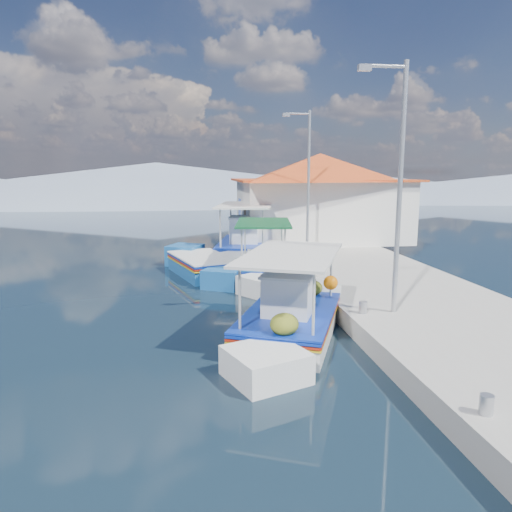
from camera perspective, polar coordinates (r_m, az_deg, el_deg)
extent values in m
plane|color=black|center=(9.66, -5.10, -14.15)|extent=(160.00, 160.00, 0.00)
cube|color=#98968E|center=(16.49, 14.79, -3.20)|extent=(5.00, 44.00, 0.50)
cylinder|color=#A5A8AD|center=(7.87, 26.18, -15.90)|extent=(0.20, 0.20, 0.30)
cylinder|color=#A5A8AD|center=(12.03, 12.86, -6.10)|extent=(0.20, 0.20, 0.30)
cylinder|color=#A5A8AD|center=(17.62, 6.04, -0.74)|extent=(0.20, 0.20, 0.30)
cylinder|color=#A5A8AD|center=(23.41, 2.55, 2.02)|extent=(0.20, 0.20, 0.30)
cube|color=silver|center=(11.61, 4.19, -8.83)|extent=(3.31, 4.31, 0.84)
cube|color=silver|center=(13.65, -1.97, -5.41)|extent=(1.83, 1.83, 0.93)
cube|color=silver|center=(9.82, 12.69, -12.70)|extent=(1.78, 1.78, 0.80)
cube|color=#0B2996|center=(11.49, 4.21, -6.98)|extent=(3.40, 4.44, 0.05)
cube|color=#A61F0E|center=(11.51, 4.21, -7.32)|extent=(3.40, 4.44, 0.04)
cube|color=gold|center=(11.53, 4.21, -7.62)|extent=(3.40, 4.44, 0.04)
cube|color=#0B2996|center=(11.47, 4.22, -6.69)|extent=(3.41, 4.42, 0.04)
cube|color=brown|center=(11.47, 4.22, -6.81)|extent=(3.13, 4.18, 0.04)
cube|color=silver|center=(11.13, 5.04, -4.74)|extent=(1.44, 1.48, 0.98)
cube|color=silver|center=(11.01, 5.08, -2.20)|extent=(1.57, 1.60, 0.05)
cylinder|color=beige|center=(12.24, -3.10, -2.28)|extent=(0.06, 0.06, 1.42)
cylinder|color=beige|center=(13.02, 3.00, -1.52)|extent=(0.06, 0.06, 1.42)
cylinder|color=beige|center=(9.58, 5.99, -5.87)|extent=(0.06, 0.06, 1.42)
cylinder|color=beige|center=(10.56, 12.84, -4.55)|extent=(0.06, 0.06, 1.42)
cube|color=silver|center=(11.14, 4.31, 0.20)|extent=(3.40, 4.35, 0.06)
ellipsoid|color=#465316|center=(12.23, -0.49, -4.48)|extent=(0.68, 0.74, 0.51)
ellipsoid|color=#465316|center=(12.92, 0.91, -3.86)|extent=(0.57, 0.63, 0.43)
ellipsoid|color=#465316|center=(10.31, 10.19, -7.61)|extent=(0.60, 0.66, 0.45)
sphere|color=orange|center=(12.23, 6.25, -2.55)|extent=(0.36, 0.36, 0.36)
cube|color=silver|center=(17.61, 0.90, -2.17)|extent=(2.35, 3.67, 0.88)
cube|color=silver|center=(19.76, -1.10, -0.48)|extent=(1.86, 1.86, 0.97)
cube|color=silver|center=(15.55, 3.37, -3.85)|extent=(1.81, 1.81, 0.83)
cube|color=#0B2996|center=(17.53, 0.90, -0.87)|extent=(2.42, 3.78, 0.06)
cube|color=#A61F0E|center=(17.54, 0.90, -1.11)|extent=(2.42, 3.78, 0.05)
cube|color=gold|center=(17.56, 0.90, -1.32)|extent=(2.42, 3.78, 0.04)
cube|color=#185495|center=(17.52, 0.90, -0.66)|extent=(2.43, 3.75, 0.05)
cube|color=brown|center=(17.52, 0.90, -0.75)|extent=(2.19, 3.58, 0.05)
cylinder|color=beige|center=(18.57, -2.60, 2.17)|extent=(0.06, 0.06, 1.48)
cylinder|color=beige|center=(18.98, 1.73, 2.35)|extent=(0.06, 0.06, 1.48)
cylinder|color=beige|center=(15.82, -0.08, 0.78)|extent=(0.06, 0.06, 1.48)
cylinder|color=beige|center=(16.30, 4.91, 1.02)|extent=(0.06, 0.06, 1.48)
cube|color=#0E4724|center=(17.30, 0.92, 4.05)|extent=(2.44, 3.69, 0.06)
cube|color=#185495|center=(18.42, -6.47, -1.63)|extent=(2.76, 3.79, 0.95)
cube|color=#185495|center=(20.55, -4.65, -0.03)|extent=(1.74, 1.74, 1.05)
cube|color=#185495|center=(16.38, -8.69, -3.17)|extent=(1.69, 1.69, 0.90)
cube|color=#0B2996|center=(18.34, -6.50, -0.29)|extent=(2.85, 3.90, 0.06)
cube|color=#A61F0E|center=(18.35, -6.49, -0.53)|extent=(2.85, 3.90, 0.05)
cube|color=gold|center=(18.37, -6.49, -0.75)|extent=(2.85, 3.90, 0.04)
cube|color=silver|center=(18.33, -6.50, -0.07)|extent=(2.85, 3.88, 0.05)
cube|color=brown|center=(18.33, -6.50, -0.16)|extent=(2.61, 3.68, 0.05)
cube|color=silver|center=(21.80, -1.28, 0.32)|extent=(3.09, 4.70, 1.02)
cube|color=silver|center=(24.51, -3.40, 1.71)|extent=(2.25, 2.25, 1.13)
cube|color=silver|center=(19.21, 1.34, -1.02)|extent=(2.19, 2.19, 0.97)
cube|color=#0B2996|center=(21.73, -1.28, 1.55)|extent=(3.18, 4.84, 0.06)
cube|color=#A61F0E|center=(21.74, -1.28, 1.33)|extent=(3.18, 4.84, 0.05)
cube|color=gold|center=(21.75, -1.28, 1.13)|extent=(3.18, 4.84, 0.04)
cube|color=#0B2996|center=(21.72, -1.28, 1.75)|extent=(3.20, 4.80, 0.05)
cube|color=brown|center=(21.72, -1.28, 1.66)|extent=(2.90, 4.58, 0.05)
cube|color=silver|center=(21.34, -1.02, 3.11)|extent=(1.50, 1.62, 1.18)
cube|color=silver|center=(21.27, -1.02, 4.75)|extent=(1.63, 1.75, 0.06)
cylinder|color=beige|center=(23.09, -4.84, 4.29)|extent=(0.08, 0.08, 1.72)
cylinder|color=beige|center=(23.61, -0.59, 4.45)|extent=(0.08, 0.08, 1.72)
cylinder|color=beige|center=(19.62, -2.13, 3.27)|extent=(0.08, 0.08, 1.72)
cylinder|color=beige|center=(20.23, 2.76, 3.48)|extent=(0.08, 0.08, 1.72)
cube|color=silver|center=(21.53, -1.30, 6.19)|extent=(3.20, 4.72, 0.08)
cube|color=silver|center=(24.76, 7.66, 5.53)|extent=(8.00, 6.00, 3.00)
cube|color=#C8531B|center=(24.68, 7.75, 9.12)|extent=(8.64, 6.48, 0.10)
pyramid|color=#C8531B|center=(24.68, 7.78, 10.63)|extent=(10.49, 10.49, 1.40)
cube|color=brown|center=(23.07, -1.30, 4.04)|extent=(0.06, 1.00, 2.00)
cube|color=#0B2996|center=(25.49, -1.95, 5.97)|extent=(0.06, 1.20, 0.90)
cylinder|color=#A5A8AD|center=(11.89, 17.05, 7.47)|extent=(0.12, 0.12, 6.00)
cylinder|color=#A5A8AD|center=(11.92, 15.47, 21.35)|extent=(1.00, 0.08, 0.08)
cube|color=#A5A8AD|center=(11.73, 13.04, 21.39)|extent=(0.30, 0.14, 0.14)
cylinder|color=#A5A8AD|center=(20.41, 6.38, 8.80)|extent=(0.12, 0.12, 6.00)
cylinder|color=#A5A8AD|center=(20.43, 5.12, 16.84)|extent=(1.00, 0.08, 0.08)
cube|color=#A5A8AD|center=(20.32, 3.68, 16.75)|extent=(0.30, 0.14, 0.14)
cone|color=gray|center=(64.98, -12.00, 8.63)|extent=(96.00, 96.00, 5.50)
cone|color=gray|center=(69.62, 13.74, 7.95)|extent=(76.80, 76.80, 3.80)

